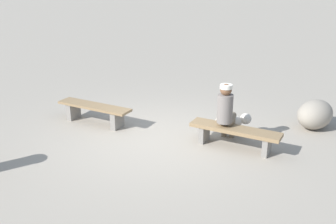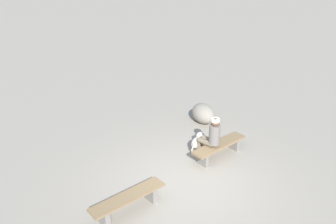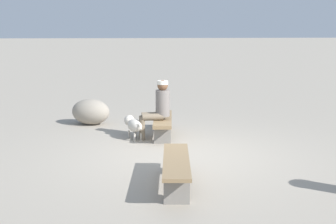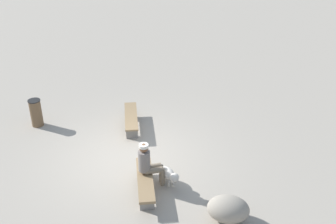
# 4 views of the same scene
# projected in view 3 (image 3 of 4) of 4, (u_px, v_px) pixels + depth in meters

# --- Properties ---
(ground) EXTENTS (210.00, 210.00, 0.06)m
(ground) POSITION_uv_depth(u_px,v_px,m) (182.00, 157.00, 8.36)
(ground) COLOR #9E9384
(bench_left) EXTENTS (1.84, 0.58, 0.44)m
(bench_left) POSITION_uv_depth(u_px,v_px,m) (176.00, 168.00, 6.64)
(bench_left) COLOR gray
(bench_left) RESTS_ON ground
(bench_right) EXTENTS (1.81, 0.57, 0.42)m
(bench_right) POSITION_uv_depth(u_px,v_px,m) (163.00, 122.00, 9.81)
(bench_right) COLOR gray
(bench_right) RESTS_ON ground
(seated_person) EXTENTS (0.33, 0.65, 1.27)m
(seated_person) POSITION_uv_depth(u_px,v_px,m) (158.00, 106.00, 9.50)
(seated_person) COLOR slate
(seated_person) RESTS_ON ground
(dog) EXTENTS (0.74, 0.44, 0.47)m
(dog) POSITION_uv_depth(u_px,v_px,m) (133.00, 124.00, 9.59)
(dog) COLOR beige
(dog) RESTS_ON ground
(boulder) EXTENTS (1.01, 1.16, 0.64)m
(boulder) POSITION_uv_depth(u_px,v_px,m) (91.00, 112.00, 11.01)
(boulder) COLOR gray
(boulder) RESTS_ON ground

